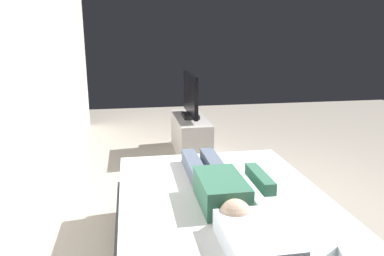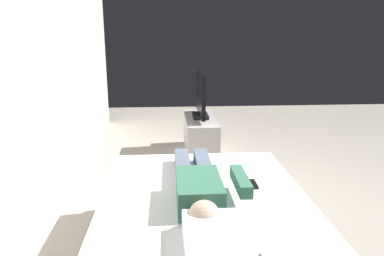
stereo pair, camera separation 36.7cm
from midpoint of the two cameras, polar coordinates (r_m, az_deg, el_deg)
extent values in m
plane|color=#ADA393|center=(3.56, 6.20, -12.55)|extent=(10.00, 10.00, 0.00)
cube|color=silver|center=(3.56, -25.28, 9.74)|extent=(6.40, 0.10, 2.80)
cube|color=#333338|center=(2.73, 0.72, -17.98)|extent=(1.92, 1.47, 0.30)
cube|color=white|center=(2.59, 0.74, -12.94)|extent=(1.84, 1.39, 0.24)
cube|color=white|center=(1.96, 4.30, -16.75)|extent=(0.48, 0.34, 0.12)
cube|color=#387056|center=(2.40, 0.04, -9.68)|extent=(0.48, 0.28, 0.18)
sphere|color=beige|center=(2.11, 1.61, -13.32)|extent=(0.18, 0.18, 0.18)
cube|color=slate|center=(2.92, -0.22, -5.90)|extent=(0.60, 0.11, 0.11)
cube|color=slate|center=(2.90, -3.36, -6.07)|extent=(0.60, 0.11, 0.11)
cube|color=#387056|center=(2.50, 6.20, -7.78)|extent=(0.40, 0.08, 0.08)
cube|color=black|center=(2.78, 7.69, -8.17)|extent=(0.15, 0.04, 0.02)
cube|color=#B7B2AD|center=(5.03, -2.33, -1.17)|extent=(1.10, 0.40, 0.50)
cube|color=black|center=(4.96, -2.36, 1.88)|extent=(0.32, 0.20, 0.05)
cube|color=black|center=(4.90, -2.40, 5.25)|extent=(0.88, 0.05, 0.54)
camera|label=1|loc=(0.18, -92.86, -0.75)|focal=34.75mm
camera|label=2|loc=(0.18, 87.14, 0.75)|focal=34.75mm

